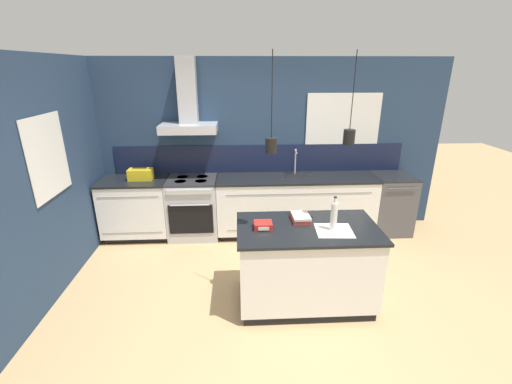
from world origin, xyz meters
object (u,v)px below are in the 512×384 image
Objects in this scene: oven_range at (193,207)px; red_supply_box at (263,225)px; yellow_toolbox at (141,174)px; dishwasher at (390,203)px; bottle_on_island at (334,216)px; book_stack at (300,217)px.

oven_range is 1.99m from red_supply_box.
yellow_toolbox is at bearing 134.47° from red_supply_box.
oven_range is 1.00× the size of dishwasher.
oven_range is at bearing 132.63° from bottle_on_island.
bottle_on_island is at bearing -36.97° from yellow_toolbox.
dishwasher is 2.35m from bottle_on_island.
book_stack and red_supply_box have the same top height.
book_stack reaches higher than oven_range.
dishwasher is 3.81m from yellow_toolbox.
red_supply_box is at bearing -157.31° from book_stack.
bottle_on_island is at bearing -41.85° from book_stack.
book_stack is 1.41× the size of red_supply_box.
red_supply_box reaches higher than oven_range.
book_stack is at bearing -138.13° from dishwasher.
bottle_on_island reaches higher than oven_range.
bottle_on_island is at bearing -6.75° from red_supply_box.
yellow_toolbox is (-2.08, 1.52, 0.05)m from book_stack.
oven_range is 2.50× the size of bottle_on_island.
red_supply_box is at bearing -45.53° from yellow_toolbox.
yellow_toolbox reaches higher than dishwasher.
oven_range is at bearing 131.59° from book_stack.
oven_range is 3.53× the size of book_stack.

